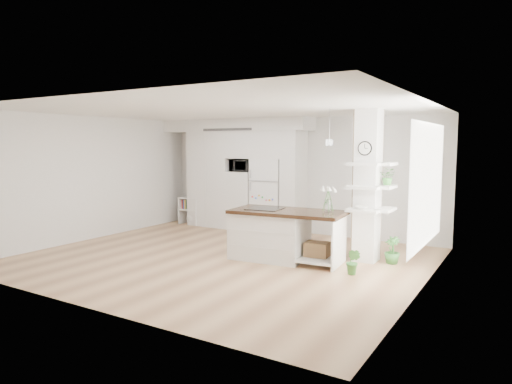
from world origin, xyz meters
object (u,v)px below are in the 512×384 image
kitchen_island (276,233)px  bookshelf (192,213)px  floor_plant_a (353,262)px  refrigerator (270,195)px

kitchen_island → bookshelf: bearing=145.3°
kitchen_island → bookshelf: 4.16m
kitchen_island → floor_plant_a: size_ratio=4.92×
refrigerator → bookshelf: size_ratio=2.46×
refrigerator → bookshelf: refrigerator is taller
refrigerator → kitchen_island: (1.37, -2.22, -0.40)m
bookshelf → floor_plant_a: bookshelf is taller
bookshelf → floor_plant_a: (5.18, -2.29, -0.10)m
refrigerator → kitchen_island: refrigerator is taller
kitchen_island → floor_plant_a: kitchen_island is taller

